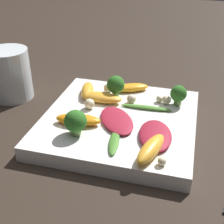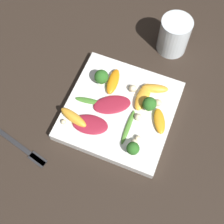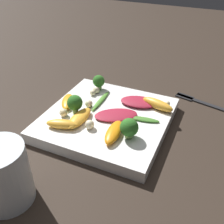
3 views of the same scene
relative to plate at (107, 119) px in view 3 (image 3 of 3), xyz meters
The scene contains 22 objects.
ground_plane 0.01m from the plate, ahead, with size 2.40×2.40×0.00m, color #2D231C.
plate is the anchor object (origin of this frame).
drinking_glass 0.25m from the plate, 166.36° to the left, with size 0.08×0.08×0.10m.
fork 0.25m from the plate, 47.34° to the right, with size 0.06×0.20×0.01m.
radicchio_leaf_0 0.09m from the plate, 35.51° to the right, with size 0.06×0.09×0.01m.
radicchio_leaf_1 0.03m from the plate, 83.89° to the right, with size 0.09×0.10×0.01m.
orange_segment_0 0.08m from the plate, 144.90° to the right, with size 0.08×0.03×0.02m.
orange_segment_1 0.12m from the plate, 53.35° to the right, with size 0.04×0.08×0.02m.
orange_segment_2 0.10m from the plate, 91.53° to the left, with size 0.07×0.05×0.01m.
orange_segment_3 0.10m from the plate, 142.09° to the left, with size 0.04×0.07×0.02m.
orange_segment_4 0.07m from the plate, 137.89° to the left, with size 0.08×0.03×0.02m.
broccoli_floret_0 0.12m from the plate, 35.62° to the left, with size 0.03×0.03×0.04m.
broccoli_floret_1 0.09m from the plate, 126.76° to the right, with size 0.04×0.04×0.04m.
broccoli_floret_2 0.08m from the plate, 110.22° to the left, with size 0.03×0.03×0.04m.
arugula_sprig_0 0.08m from the plate, 81.88° to the right, with size 0.02×0.07×0.01m.
arugula_sprig_1 0.06m from the plate, 41.65° to the left, with size 0.09×0.01×0.01m.
macadamia_nut_0 0.06m from the plate, 168.94° to the left, with size 0.02×0.02×0.02m.
macadamia_nut_1 0.10m from the plate, 118.01° to the left, with size 0.02×0.02×0.02m.
macadamia_nut_2 0.06m from the plate, 78.57° to the left, with size 0.02×0.02×0.02m.
macadamia_nut_3 0.09m from the plate, 48.29° to the left, with size 0.01×0.01×0.01m.
macadamia_nut_4 0.14m from the plate, 51.68° to the right, with size 0.01×0.01×0.01m.
macadamia_nut_5 0.10m from the plate, 41.39° to the left, with size 0.02×0.02×0.02m.
Camera 3 is at (-0.42, -0.20, 0.35)m, focal length 42.00 mm.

